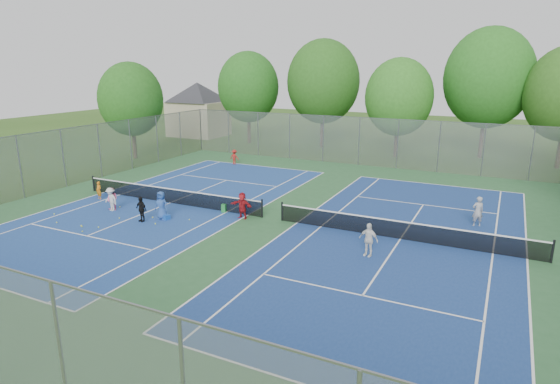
{
  "coord_description": "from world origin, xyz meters",
  "views": [
    {
      "loc": [
        11.1,
        -21.66,
        8.19
      ],
      "look_at": [
        0.0,
        1.0,
        1.3
      ],
      "focal_mm": 30.0,
      "sensor_mm": 36.0,
      "label": 1
    }
  ],
  "objects_px": {
    "net_right": "(401,231)",
    "ball_crate": "(166,217)",
    "net_left": "(170,196)",
    "instructor": "(478,211)",
    "ball_hopper": "(224,208)"
  },
  "relations": [
    {
      "from": "instructor",
      "to": "net_left",
      "type": "bearing_deg",
      "value": -13.72
    },
    {
      "from": "instructor",
      "to": "net_right",
      "type": "bearing_deg",
      "value": 23.68
    },
    {
      "from": "net_right",
      "to": "ball_crate",
      "type": "bearing_deg",
      "value": -167.83
    },
    {
      "from": "ball_crate",
      "to": "instructor",
      "type": "distance_m",
      "value": 16.56
    },
    {
      "from": "net_right",
      "to": "instructor",
      "type": "relative_size",
      "value": 7.97
    },
    {
      "from": "net_right",
      "to": "ball_crate",
      "type": "height_order",
      "value": "net_right"
    },
    {
      "from": "ball_crate",
      "to": "net_left",
      "type": "bearing_deg",
      "value": 125.29
    },
    {
      "from": "ball_crate",
      "to": "instructor",
      "type": "relative_size",
      "value": 0.21
    },
    {
      "from": "ball_crate",
      "to": "ball_hopper",
      "type": "height_order",
      "value": "ball_hopper"
    },
    {
      "from": "net_left",
      "to": "ball_crate",
      "type": "relative_size",
      "value": 38.85
    },
    {
      "from": "net_right",
      "to": "instructor",
      "type": "height_order",
      "value": "instructor"
    },
    {
      "from": "net_left",
      "to": "ball_hopper",
      "type": "relative_size",
      "value": 26.66
    },
    {
      "from": "ball_crate",
      "to": "ball_hopper",
      "type": "xyz_separation_m",
      "value": [
        2.12,
        2.49,
        0.1
      ]
    },
    {
      "from": "net_left",
      "to": "ball_crate",
      "type": "height_order",
      "value": "net_left"
    },
    {
      "from": "net_left",
      "to": "ball_hopper",
      "type": "bearing_deg",
      "value": -1.79
    }
  ]
}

